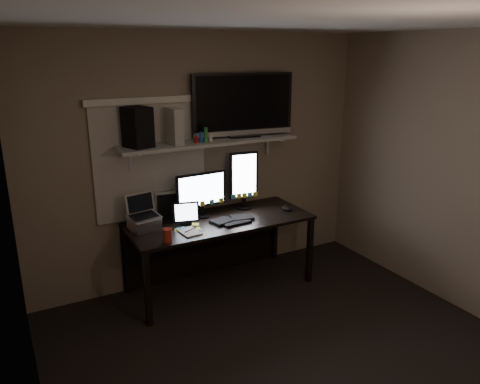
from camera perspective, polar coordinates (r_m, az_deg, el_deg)
floor at (r=3.86m, az=7.56°, el=-20.18°), size 3.60×3.60×0.00m
ceiling at (r=3.09m, az=9.45°, el=20.00°), size 3.60×3.60×0.00m
back_wall at (r=4.77m, az=-4.54°, el=3.89°), size 3.60×0.00×3.60m
left_wall at (r=2.68m, az=-24.63°, el=-8.29°), size 0.00×3.60×3.60m
right_wall at (r=4.55m, az=26.98°, el=1.40°), size 0.00×3.60×3.60m
window_blinds at (r=4.56m, az=-10.82°, el=3.67°), size 1.10×0.02×1.10m
desk at (r=4.76m, az=-3.11°, el=-4.90°), size 1.80×0.75×0.73m
wall_shelf at (r=4.57m, az=-3.71°, el=6.09°), size 1.80×0.35×0.03m
monitor_landscape at (r=4.61m, az=-4.74°, el=-0.32°), size 0.52×0.08×0.46m
monitor_portrait at (r=4.83m, az=0.46°, el=1.47°), size 0.31×0.09×0.61m
keyboard at (r=4.55m, az=-0.94°, el=-3.36°), size 0.44×0.19×0.03m
mouse at (r=4.86m, az=5.72°, el=-2.01°), size 0.11×0.14×0.04m
notepad at (r=4.29m, az=-6.20°, el=-4.86°), size 0.18×0.24×0.01m
tablet at (r=4.46m, az=-6.65°, el=-2.59°), size 0.27×0.16×0.22m
file_sorter at (r=4.68m, az=-8.82°, el=-1.52°), size 0.21×0.13×0.26m
laptop at (r=4.37m, az=-11.66°, el=-2.57°), size 0.32×0.28×0.32m
cup at (r=4.10m, az=-8.84°, el=-5.24°), size 0.10×0.10×0.12m
sticky_notes at (r=4.38m, az=-5.65°, el=-4.47°), size 0.34×0.27×0.00m
tv at (r=4.74m, az=0.35°, el=10.54°), size 1.07×0.31×0.63m
game_console at (r=4.43m, az=-8.08°, el=7.99°), size 0.09×0.28×0.33m
speaker at (r=4.32m, az=-12.39°, el=7.72°), size 0.26×0.29×0.36m
bottles at (r=4.49m, az=-4.48°, el=6.95°), size 0.22×0.08×0.14m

